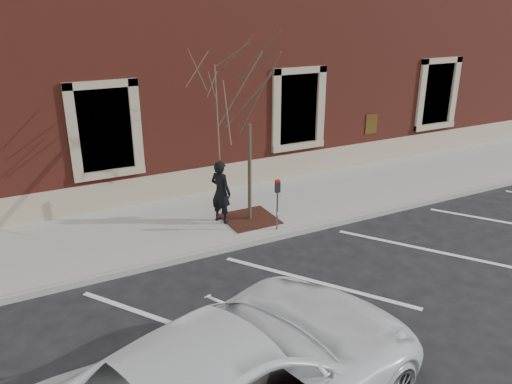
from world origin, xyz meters
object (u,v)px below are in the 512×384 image
parking_meter (277,195)px  white_truck (235,382)px  man (221,192)px  sapling (249,96)px

parking_meter → white_truck: (-3.59, -5.19, -0.21)m
parking_meter → man: bearing=149.1°
man → parking_meter: (1.06, -1.10, 0.09)m
parking_meter → white_truck: size_ratio=0.21×
man → parking_meter: bearing=-163.0°
parking_meter → sapling: size_ratio=0.28×
parking_meter → sapling: sapling is taller
sapling → white_truck: sapling is taller
white_truck → man: bearing=-37.6°
man → white_truck: 6.79m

